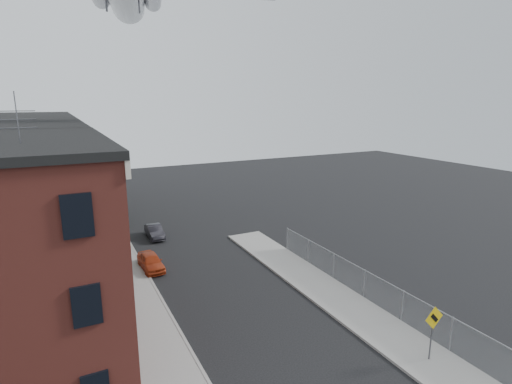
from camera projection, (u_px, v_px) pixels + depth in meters
sidewalk_left at (108, 236)px, 35.35m from camera, size 3.00×62.00×0.12m
sidewalk_right at (333, 296)px, 24.55m from camera, size 3.00×26.00×0.12m
curb_left at (125, 234)px, 35.99m from camera, size 0.15×62.00×0.14m
curb_right at (314, 301)px, 23.91m from camera, size 0.15×26.00×0.14m
row_house_a at (7, 210)px, 24.84m from camera, size 11.98×7.00×10.30m
row_house_b at (15, 189)px, 30.93m from camera, size 11.98×7.00×10.30m
row_house_c at (21, 174)px, 37.01m from camera, size 11.98×7.00×10.30m
row_house_d at (25, 163)px, 43.10m from camera, size 11.98×7.00×10.30m
row_house_e at (28, 156)px, 49.18m from camera, size 11.98×7.00×10.30m
chainlink_fence at (364, 284)px, 24.13m from camera, size 0.06×18.06×1.90m
warning_sign at (433, 325)px, 18.07m from camera, size 1.10×0.11×2.80m
utility_pole at (111, 201)px, 29.05m from camera, size 1.80×0.26×9.00m
street_tree at (102, 190)px, 38.10m from camera, size 3.22×3.20×5.20m
car_near at (151, 262)px, 28.44m from camera, size 1.55×3.53×1.18m
car_mid at (155, 231)px, 35.04m from camera, size 1.22×3.42×1.12m
car_far at (118, 209)px, 42.23m from camera, size 1.59×3.72×1.07m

